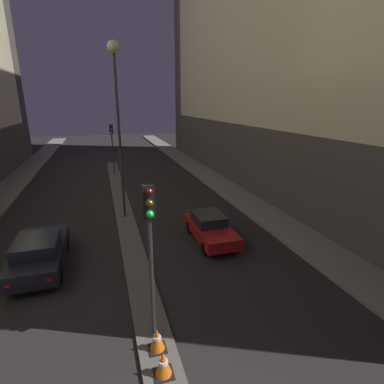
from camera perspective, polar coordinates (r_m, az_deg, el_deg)
median_strip at (r=21.00m, az=-13.13°, el=-2.68°), size 1.08×31.89×0.11m
traffic_light_near at (r=8.13m, az=-8.02°, el=-7.33°), size 0.32×0.42×4.77m
traffic_light_mid at (r=29.68m, az=-15.02°, el=9.86°), size 0.32×0.42×4.77m
street_lamp at (r=17.74m, az=-14.19°, el=17.69°), size 0.64×0.64×9.89m
traffic_cone_near at (r=8.89m, az=-5.51°, el=-29.79°), size 0.52×0.52×0.70m
traffic_cone_far at (r=9.50m, az=-6.70°, el=-26.10°), size 0.51×0.51×0.69m
car_left_lane at (r=14.55m, az=-27.07°, el=-10.12°), size 1.95×4.72×1.51m
car_right_lane at (r=15.49m, az=3.47°, el=-6.80°), size 1.70×4.06×1.39m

